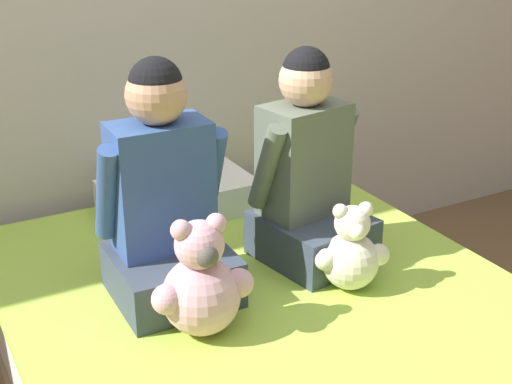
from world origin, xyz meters
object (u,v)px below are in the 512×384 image
child_on_right (307,174)px  teddy_bear_held_by_left_child (201,285)px  pillow_at_headboard (178,196)px  child_on_left (164,201)px  teddy_bear_held_by_right_child (351,253)px

child_on_right → teddy_bear_held_by_left_child: child_on_right is taller
child_on_right → pillow_at_headboard: bearing=104.0°
pillow_at_headboard → teddy_bear_held_by_left_child: bearing=-108.3°
child_on_right → pillow_at_headboard: child_on_right is taller
child_on_left → pillow_at_headboard: bearing=65.2°
teddy_bear_held_by_left_child → pillow_at_headboard: 0.75m
child_on_left → child_on_right: (0.45, -0.00, -0.01)m
child_on_right → teddy_bear_held_by_right_child: bearing=-98.8°
child_on_left → teddy_bear_held_by_left_child: (-0.00, -0.23, -0.14)m
child_on_right → teddy_bear_held_by_left_child: (-0.45, -0.23, -0.13)m
child_on_left → teddy_bear_held_by_right_child: child_on_left is taller
child_on_left → teddy_bear_held_by_left_child: child_on_left is taller
child_on_right → pillow_at_headboard: 0.57m
teddy_bear_held_by_left_child → teddy_bear_held_by_right_child: bearing=4.4°
child_on_left → teddy_bear_held_by_right_child: (0.45, -0.23, -0.16)m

